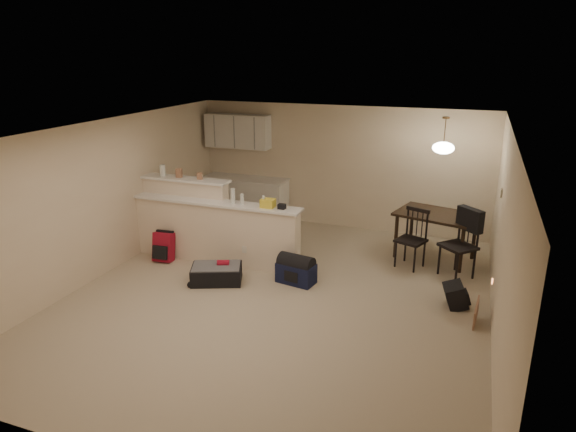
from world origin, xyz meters
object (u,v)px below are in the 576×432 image
at_px(pendant_lamp, 443,147).
at_px(dining_chair_far, 458,244).
at_px(dining_table, 437,219).
at_px(dining_chair_near, 411,239).
at_px(red_backpack, 164,247).
at_px(suitcase, 217,274).
at_px(black_daypack, 455,295).
at_px(navy_duffel, 296,273).

bearing_deg(pendant_lamp, dining_chair_far, -58.78).
bearing_deg(dining_table, dining_chair_near, -108.47).
distance_m(pendant_lamp, red_backpack, 5.07).
relative_size(suitcase, black_daypack, 2.09).
bearing_deg(dining_chair_far, pendant_lamp, 163.99).
bearing_deg(suitcase, dining_table, 12.91).
height_order(pendant_lamp, red_backpack, pendant_lamp).
relative_size(navy_duffel, black_daypack, 1.59).
xyz_separation_m(dining_table, black_daypack, (0.46, -1.75, -0.57)).
xyz_separation_m(dining_chair_near, dining_chair_far, (0.76, -0.14, 0.05)).
bearing_deg(pendant_lamp, dining_table, 90.00).
relative_size(dining_table, dining_chair_far, 1.36).
bearing_deg(dining_table, pendant_lamp, -75.20).
distance_m(red_backpack, navy_duffel, 2.48).
bearing_deg(black_daypack, red_backpack, 78.04).
bearing_deg(suitcase, dining_chair_far, 1.18).
distance_m(dining_chair_near, red_backpack, 4.27).
xyz_separation_m(dining_table, navy_duffel, (-1.96, -1.80, -0.57)).
height_order(dining_table, red_backpack, dining_table).
xyz_separation_m(dining_chair_far, suitcase, (-3.57, -1.54, -0.42)).
height_order(dining_table, pendant_lamp, pendant_lamp).
distance_m(dining_table, pendant_lamp, 1.26).
relative_size(dining_chair_far, navy_duffel, 1.87).
relative_size(dining_table, dining_chair_near, 1.50).
relative_size(red_backpack, black_daypack, 1.35).
distance_m(dining_chair_near, black_daypack, 1.50).
bearing_deg(dining_chair_near, pendant_lamp, 77.66).
xyz_separation_m(dining_table, dining_chair_far, (0.41, -0.68, -0.18)).
distance_m(pendant_lamp, navy_duffel, 3.23).
height_order(dining_chair_far, navy_duffel, dining_chair_far).
relative_size(pendant_lamp, dining_chair_near, 0.61).
xyz_separation_m(dining_chair_near, suitcase, (-2.80, -1.68, -0.37)).
height_order(dining_table, dining_chair_near, dining_chair_near).
xyz_separation_m(pendant_lamp, black_daypack, (0.46, -1.75, -1.82)).
height_order(pendant_lamp, navy_duffel, pendant_lamp).
xyz_separation_m(suitcase, red_backpack, (-1.28, 0.47, 0.12)).
bearing_deg(dining_chair_near, black_daypack, -35.19).
xyz_separation_m(suitcase, navy_duffel, (1.20, 0.41, 0.03)).
xyz_separation_m(red_backpack, navy_duffel, (2.48, -0.05, -0.09)).
xyz_separation_m(dining_table, red_backpack, (-4.44, -1.75, -0.48)).
bearing_deg(red_backpack, dining_chair_far, 7.94).
relative_size(dining_chair_far, red_backpack, 2.21).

